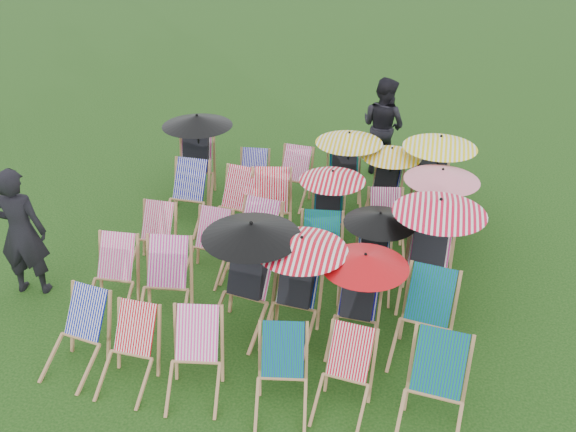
% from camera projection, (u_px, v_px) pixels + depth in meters
% --- Properties ---
extents(ground, '(100.00, 100.00, 0.00)m').
position_uv_depth(ground, '(284.00, 282.00, 9.10)').
color(ground, black).
rests_on(ground, ground).
extents(deckchair_0, '(0.73, 0.91, 0.90)m').
position_uv_depth(deckchair_0, '(75.00, 336.00, 7.37)').
color(deckchair_0, '#A8794E').
rests_on(deckchair_0, ground).
extents(deckchair_1, '(0.61, 0.83, 0.86)m').
position_uv_depth(deckchair_1, '(127.00, 352.00, 7.16)').
color(deckchair_1, '#A8794E').
rests_on(deckchair_1, ground).
extents(deckchair_2, '(0.73, 0.92, 0.91)m').
position_uv_depth(deckchair_2, '(194.00, 360.00, 7.01)').
color(deckchair_2, '#A8794E').
rests_on(deckchair_2, ground).
extents(deckchair_3, '(0.71, 0.89, 0.88)m').
position_uv_depth(deckchair_3, '(282.00, 377.00, 6.81)').
color(deckchair_3, '#A8794E').
rests_on(deckchair_3, ground).
extents(deckchair_4, '(0.66, 0.85, 0.86)m').
position_uv_depth(deckchair_4, '(344.00, 377.00, 6.82)').
color(deckchair_4, '#A8794E').
rests_on(deckchair_4, ground).
extents(deckchair_5, '(0.77, 0.99, 1.00)m').
position_uv_depth(deckchair_5, '(433.00, 394.00, 6.50)').
color(deckchair_5, '#A8794E').
rests_on(deckchair_5, ground).
extents(deckchair_6, '(0.64, 0.86, 0.91)m').
position_uv_depth(deckchair_6, '(110.00, 277.00, 8.40)').
color(deckchair_6, '#A8794E').
rests_on(deckchair_6, ground).
extents(deckchair_7, '(0.76, 0.98, 0.99)m').
position_uv_depth(deckchair_7, '(164.00, 285.00, 8.18)').
color(deckchair_7, '#A8794E').
rests_on(deckchair_7, ground).
extents(deckchair_8, '(1.22, 1.30, 1.45)m').
position_uv_depth(deckchair_8, '(245.00, 274.00, 7.91)').
color(deckchair_8, '#A8794E').
rests_on(deckchair_8, ground).
extents(deckchair_9, '(1.13, 1.19, 1.34)m').
position_uv_depth(deckchair_9, '(295.00, 285.00, 7.81)').
color(deckchair_9, '#A8794E').
rests_on(deckchair_9, ground).
extents(deckchair_10, '(1.04, 1.09, 1.24)m').
position_uv_depth(deckchair_10, '(358.00, 299.00, 7.65)').
color(deckchair_10, '#A8794E').
rests_on(deckchair_10, ground).
extents(deckchair_11, '(0.81, 1.02, 1.01)m').
position_uv_depth(deckchair_11, '(424.00, 321.00, 7.52)').
color(deckchair_11, '#A8794E').
rests_on(deckchair_11, ground).
extents(deckchair_12, '(0.58, 0.80, 0.85)m').
position_uv_depth(deckchair_12, '(152.00, 239.00, 9.31)').
color(deckchair_12, '#A8794E').
rests_on(deckchair_12, ground).
extents(deckchair_13, '(0.65, 0.85, 0.88)m').
position_uv_depth(deckchair_13, '(207.00, 247.00, 9.10)').
color(deckchair_13, '#A8794E').
rests_on(deckchair_13, ground).
extents(deckchair_14, '(0.81, 1.02, 1.01)m').
position_uv_depth(deckchair_14, '(252.00, 243.00, 9.05)').
color(deckchair_14, '#A8794E').
rests_on(deckchair_14, ground).
extents(deckchair_15, '(0.74, 0.96, 0.98)m').
position_uv_depth(deckchair_15, '(320.00, 256.00, 8.79)').
color(deckchair_15, '#A8794E').
rests_on(deckchair_15, ground).
extents(deckchair_16, '(0.98, 1.03, 1.16)m').
position_uv_depth(deckchair_16, '(375.00, 251.00, 8.67)').
color(deckchair_16, '#A8794E').
rests_on(deckchair_16, ground).
extents(deckchair_17, '(1.22, 1.28, 1.45)m').
position_uv_depth(deckchair_17, '(431.00, 249.00, 8.43)').
color(deckchair_17, '#A8794E').
rests_on(deckchair_17, ground).
extents(deckchair_18, '(0.68, 0.93, 0.99)m').
position_uv_depth(deckchair_18, '(185.00, 197.00, 10.31)').
color(deckchair_18, '#A8794E').
rests_on(deckchair_18, ground).
extents(deckchair_19, '(0.79, 1.00, 0.99)m').
position_uv_depth(deckchair_19, '(233.00, 206.00, 10.04)').
color(deckchair_19, '#A8794E').
rests_on(deckchair_19, ground).
extents(deckchair_20, '(0.84, 1.05, 1.03)m').
position_uv_depth(deckchair_20, '(270.00, 209.00, 9.90)').
color(deckchair_20, '#A8794E').
rests_on(deckchair_20, ground).
extents(deckchair_21, '(1.00, 1.06, 1.19)m').
position_uv_depth(deckchair_21, '(329.00, 207.00, 9.74)').
color(deckchair_21, '#A8794E').
rests_on(deckchair_21, ground).
extents(deckchair_22, '(0.72, 0.90, 0.89)m').
position_uv_depth(deckchair_22, '(386.00, 225.00, 9.61)').
color(deckchair_22, '#A8794E').
rests_on(deckchair_22, ground).
extents(deckchair_23, '(1.11, 1.17, 1.31)m').
position_uv_depth(deckchair_23, '(436.00, 210.00, 9.51)').
color(deckchair_23, '#A8794E').
rests_on(deckchair_23, ground).
extents(deckchair_24, '(1.21, 1.32, 1.44)m').
position_uv_depth(deckchair_24, '(196.00, 154.00, 11.14)').
color(deckchair_24, '#A8794E').
rests_on(deckchair_24, ground).
extents(deckchair_25, '(0.62, 0.82, 0.84)m').
position_uv_depth(deckchair_25, '(252.00, 179.00, 11.06)').
color(deckchair_25, '#A8794E').
rests_on(deckchair_25, ground).
extents(deckchair_26, '(0.68, 0.89, 0.90)m').
position_uv_depth(deckchair_26, '(292.00, 178.00, 11.03)').
color(deckchair_26, '#A8794E').
rests_on(deckchair_26, ground).
extents(deckchair_27, '(1.12, 1.21, 1.32)m').
position_uv_depth(deckchair_27, '(345.00, 170.00, 10.72)').
color(deckchair_27, '#A8794E').
rests_on(deckchair_27, ground).
extents(deckchair_28, '(0.98, 1.04, 1.16)m').
position_uv_depth(deckchair_28, '(386.00, 180.00, 10.57)').
color(deckchair_28, '#A8794E').
rests_on(deckchair_28, ground).
extents(deckchair_29, '(1.19, 1.29, 1.41)m').
position_uv_depth(deckchair_29, '(435.00, 177.00, 10.38)').
color(deckchair_29, '#A8794E').
rests_on(deckchair_29, ground).
extents(person_left, '(0.74, 0.55, 1.85)m').
position_uv_depth(person_left, '(21.00, 232.00, 8.49)').
color(person_left, black).
rests_on(person_left, ground).
extents(person_rear, '(1.13, 1.07, 1.85)m').
position_uv_depth(person_rear, '(383.00, 126.00, 11.86)').
color(person_rear, black).
rests_on(person_rear, ground).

